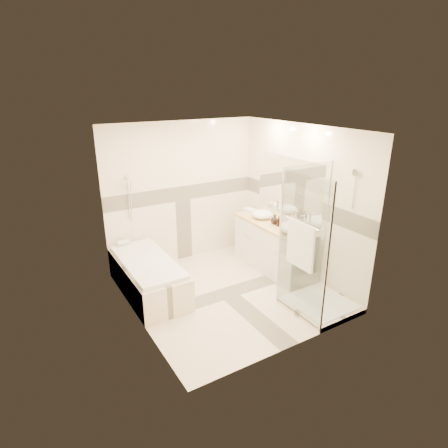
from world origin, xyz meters
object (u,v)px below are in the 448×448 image
bathtub (148,275)px  vessel_sink_far (293,228)px  shower_enclosure (313,277)px  vessel_sink_near (262,214)px  amenity_bottle_b (275,219)px  amenity_bottle_a (279,221)px  vanity (273,246)px

bathtub → vessel_sink_far: size_ratio=3.81×
shower_enclosure → bathtub: bearing=138.9°
bathtub → vessel_sink_far: (2.13, -0.85, 0.63)m
shower_enclosure → vessel_sink_near: shower_enclosure is taller
vessel_sink_far → amenity_bottle_b: bearing=90.0°
bathtub → vessel_sink_near: 2.22m
bathtub → amenity_bottle_b: 2.25m
vessel_sink_far → shower_enclosure: bearing=-109.5°
amenity_bottle_a → vessel_sink_near: bearing=90.0°
vanity → vessel_sink_far: (-0.02, -0.50, 0.51)m
vessel_sink_near → vessel_sink_far: bearing=-90.0°
bathtub → amenity_bottle_b: bearing=-10.0°
vessel_sink_far → vanity: bearing=87.7°
vanity → vessel_sink_far: 0.72m
shower_enclosure → vessel_sink_far: 0.93m
shower_enclosure → vessel_sink_far: shower_enclosure is taller
vanity → amenity_bottle_a: amenity_bottle_a is taller
vanity → amenity_bottle_b: amenity_bottle_b is taller
vessel_sink_near → amenity_bottle_a: size_ratio=2.21×
vanity → vessel_sink_near: bearing=93.6°
amenity_bottle_b → amenity_bottle_a: bearing=-90.0°
vessel_sink_far → amenity_bottle_a: size_ratio=2.67×
amenity_bottle_b → vessel_sink_near: bearing=90.0°
vanity → vessel_sink_far: size_ratio=3.63×
vanity → amenity_bottle_b: 0.51m
vessel_sink_near → shower_enclosure: bearing=-99.7°
vessel_sink_near → amenity_bottle_b: (0.00, -0.35, 0.01)m
vessel_sink_near → amenity_bottle_a: bearing=-90.0°
vessel_sink_near → vessel_sink_far: size_ratio=0.83×
vanity → shower_enclosure: bearing=-103.0°
bathtub → amenity_bottle_a: 2.27m
vanity → amenity_bottle_a: (-0.02, -0.13, 0.51)m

